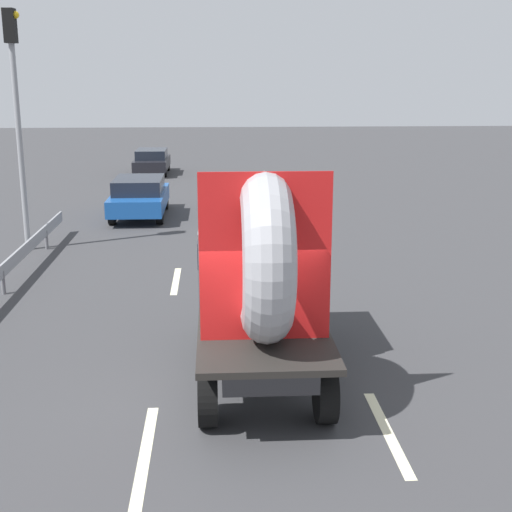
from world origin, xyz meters
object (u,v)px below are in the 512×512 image
at_px(distant_sedan, 139,196).
at_px(flatbed_truck, 259,271).
at_px(oncoming_car, 152,161).
at_px(traffic_light, 16,99).

bearing_deg(distant_sedan, flatbed_truck, -76.20).
relative_size(flatbed_truck, oncoming_car, 1.27).
distance_m(distant_sedan, traffic_light, 6.53).
xyz_separation_m(distant_sedan, oncoming_car, (-0.51, 11.43, -0.08)).
distance_m(distant_sedan, oncoming_car, 11.44).
height_order(flatbed_truck, oncoming_car, flatbed_truck).
relative_size(distant_sedan, traffic_light, 0.65).
xyz_separation_m(traffic_light, oncoming_car, (2.26, 16.19, -3.60)).
xyz_separation_m(flatbed_truck, oncoming_car, (-3.90, 25.24, -1.09)).
distance_m(flatbed_truck, traffic_light, 11.23).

